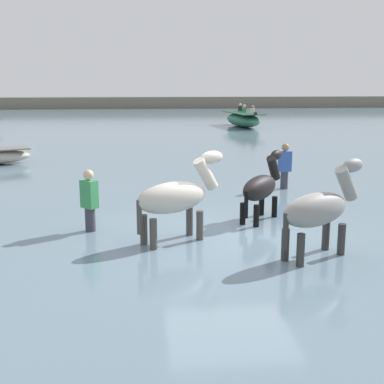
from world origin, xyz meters
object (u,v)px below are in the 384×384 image
at_px(horse_lead_pinto, 176,200).
at_px(person_onlooker_right, 284,172).
at_px(person_wading_mid, 90,208).
at_px(horse_trailing_grey, 319,212).
at_px(horse_flank_black, 261,189).
at_px(boat_far_inshore, 243,119).

bearing_deg(horse_lead_pinto, person_onlooker_right, 53.94).
relative_size(horse_lead_pinto, person_onlooker_right, 1.24).
xyz_separation_m(horse_lead_pinto, person_wading_mid, (-1.62, 0.81, -0.33)).
distance_m(horse_trailing_grey, horse_flank_black, 2.40).
xyz_separation_m(horse_trailing_grey, boat_far_inshore, (3.08, 23.18, -0.35)).
xyz_separation_m(horse_trailing_grey, person_wading_mid, (-3.92, 1.86, -0.32)).
bearing_deg(person_wading_mid, horse_flank_black, 8.15).
bearing_deg(boat_far_inshore, horse_lead_pinto, -103.66).
relative_size(boat_far_inshore, person_wading_mid, 2.64).
bearing_deg(horse_trailing_grey, horse_flank_black, 100.49).
bearing_deg(person_wading_mid, boat_far_inshore, 71.82).
xyz_separation_m(boat_far_inshore, person_onlooker_right, (-2.20, -17.76, 0.03)).
bearing_deg(person_onlooker_right, horse_flank_black, -113.34).
distance_m(horse_flank_black, person_onlooker_right, 3.34).
distance_m(horse_trailing_grey, boat_far_inshore, 23.39).
height_order(boat_far_inshore, person_wading_mid, boat_far_inshore).
height_order(horse_lead_pinto, person_wading_mid, horse_lead_pinto).
height_order(horse_trailing_grey, horse_flank_black, horse_trailing_grey).
bearing_deg(person_onlooker_right, person_wading_mid, -143.45).
distance_m(horse_flank_black, person_wading_mid, 3.52).
height_order(horse_lead_pinto, boat_far_inshore, horse_lead_pinto).
xyz_separation_m(horse_trailing_grey, horse_flank_black, (-0.44, 2.36, -0.11)).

